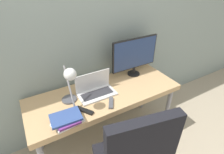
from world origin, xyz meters
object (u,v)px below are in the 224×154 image
object	(u,v)px
laptop	(96,90)
game_controller	(58,123)
book_stack	(67,119)
monitor	(135,55)
desk_lamp	(70,82)

from	to	relation	value
laptop	game_controller	size ratio (longest dim) A/B	2.77
game_controller	book_stack	bearing A→B (deg)	-9.27
monitor	game_controller	world-z (taller)	monitor
book_stack	monitor	bearing A→B (deg)	21.53
game_controller	laptop	bearing A→B (deg)	27.05
laptop	monitor	bearing A→B (deg)	12.88
desk_lamp	monitor	bearing A→B (deg)	15.02
laptop	monitor	size ratio (longest dim) A/B	0.64
laptop	monitor	world-z (taller)	monitor
laptop	desk_lamp	world-z (taller)	desk_lamp
laptop	game_controller	bearing A→B (deg)	-152.95
monitor	game_controller	xyz separation A→B (m)	(-1.01, -0.36, -0.23)
monitor	game_controller	bearing A→B (deg)	-160.53
laptop	game_controller	xyz separation A→B (m)	(-0.45, -0.23, -0.03)
desk_lamp	game_controller	xyz separation A→B (m)	(-0.18, -0.13, -0.27)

